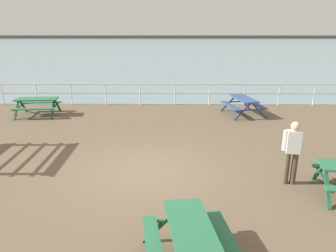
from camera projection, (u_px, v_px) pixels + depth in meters
ground_plane at (146, 174)px, 8.87m from camera, size 30.00×24.00×0.20m
sea_band at (168, 47)px, 59.08m from camera, size 142.00×90.00×0.01m
distant_shoreline at (169, 38)px, 100.03m from camera, size 142.00×6.00×1.80m
seaward_railing at (157, 90)px, 16.00m from camera, size 23.07×0.07×1.08m
picnic_table_near_left at (243, 102)px, 14.24m from camera, size 1.86×2.08×0.80m
picnic_table_mid_centre at (192, 238)px, 5.13m from camera, size 1.78×2.01×0.80m
picnic_table_far_left at (37, 103)px, 14.13m from camera, size 1.92×1.68×0.80m
visitor at (293, 149)px, 7.85m from camera, size 0.53×0.27×1.66m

